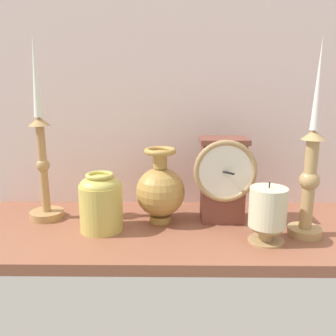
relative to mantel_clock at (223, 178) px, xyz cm
name	(u,v)px	position (x,y,z in cm)	size (l,w,h in cm)	color
ground_plane	(182,232)	(-9.55, -3.91, -11.91)	(100.00, 36.00, 2.40)	brown
back_wall	(182,82)	(-9.55, 14.59, 21.79)	(120.00, 2.00, 65.00)	silver
mantel_clock	(223,178)	(0.00, 0.00, 0.00)	(14.38, 10.35, 20.27)	brown
candlestick_tall_left	(310,175)	(16.97, -8.30, 2.92)	(7.31, 7.31, 41.47)	tan
candlestick_tall_center	(42,157)	(-42.71, 1.41, 4.52)	(8.11, 8.11, 43.20)	tan
brass_vase_bulbous	(160,190)	(-14.72, -0.60, -2.87)	(11.58, 11.58, 17.85)	#B18844
brass_vase_jar	(101,201)	(-27.82, -5.66, -3.85)	(9.60, 9.60, 13.19)	#C7B756
pillar_candle_front	(268,212)	(7.78, -11.40, -4.16)	(7.73, 7.73, 12.91)	tan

